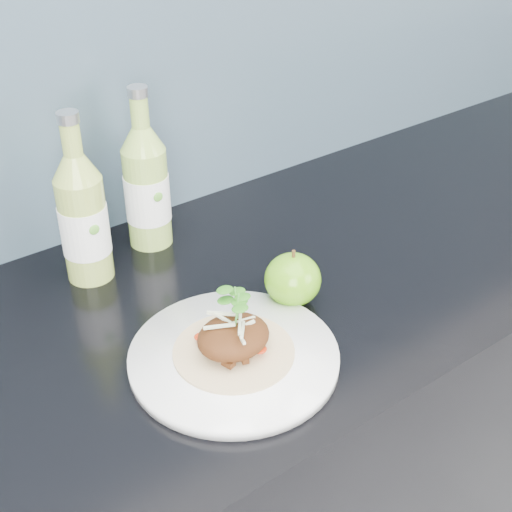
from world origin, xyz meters
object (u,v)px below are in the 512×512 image
(dinner_plate, at_px, (234,357))
(cider_bottle_right, at_px, (147,187))
(cider_bottle_left, at_px, (83,218))
(green_apple, at_px, (293,279))

(dinner_plate, bearing_deg, cider_bottle_right, 79.02)
(cider_bottle_right, bearing_deg, cider_bottle_left, -179.29)
(cider_bottle_left, height_order, cider_bottle_right, same)
(dinner_plate, relative_size, cider_bottle_left, 1.31)
(dinner_plate, xyz_separation_m, cider_bottle_right, (0.06, 0.32, 0.09))
(cider_bottle_left, bearing_deg, cider_bottle_right, 31.13)
(cider_bottle_left, bearing_deg, dinner_plate, -61.74)
(cider_bottle_left, bearing_deg, green_apple, -32.37)
(dinner_plate, bearing_deg, cider_bottle_left, 101.50)
(cider_bottle_left, xyz_separation_m, cider_bottle_right, (0.12, 0.03, 0.00))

